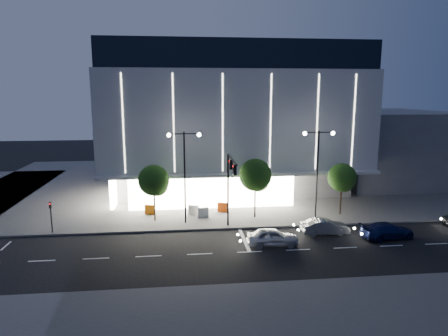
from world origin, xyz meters
TOP-DOWN VIEW (x-y plane):
  - ground at (0.00, 0.00)m, footprint 160.00×160.00m
  - sidewalk_museum at (5.00, 24.00)m, footprint 70.00×40.00m
  - sidewalk_near at (5.00, -12.00)m, footprint 70.00×10.00m
  - museum at (2.98, 22.31)m, footprint 30.00×25.80m
  - annex_building at (26.00, 24.00)m, footprint 16.00×20.00m
  - traffic_mast at (1.00, 3.34)m, footprint 0.33×5.89m
  - street_lamp_west at (-3.00, 6.00)m, footprint 3.16×0.36m
  - street_lamp_east at (10.00, 6.00)m, footprint 3.16×0.36m
  - ped_signal_far at (-15.00, 4.50)m, footprint 0.22×0.24m
  - tree_left at (-5.97, 7.02)m, footprint 3.02×3.02m
  - tree_mid at (4.03, 7.02)m, footprint 3.25×3.25m
  - tree_right at (13.03, 7.02)m, footprint 2.91×2.91m
  - car_lead at (4.13, -0.33)m, footprint 4.38×1.96m
  - car_second at (9.43, 1.81)m, footprint 4.27×1.57m
  - car_third at (14.50, 0.24)m, footprint 5.04×2.60m
  - barrier_a at (-6.64, 9.13)m, footprint 1.12×0.61m
  - barrier_b at (-2.12, 8.48)m, footprint 1.12×0.62m
  - barrier_c at (0.96, 9.17)m, footprint 1.13×0.54m
  - barrier_d at (-1.20, 7.56)m, footprint 1.11×0.32m

SIDE VIEW (x-z plane):
  - ground at x=0.00m, z-range 0.00..0.00m
  - sidewalk_museum at x=5.00m, z-range 0.00..0.15m
  - sidewalk_near at x=5.00m, z-range 0.00..0.15m
  - barrier_a at x=-6.64m, z-range 0.15..1.15m
  - barrier_b at x=-2.12m, z-range 0.15..1.15m
  - barrier_c at x=0.96m, z-range 0.15..1.15m
  - barrier_d at x=-1.20m, z-range 0.15..1.15m
  - car_third at x=14.50m, z-range 0.00..1.40m
  - car_second at x=9.43m, z-range 0.00..1.40m
  - car_lead at x=4.13m, z-range 0.00..1.46m
  - ped_signal_far at x=-15.00m, z-range 0.39..3.39m
  - tree_right at x=13.03m, z-range 1.13..6.64m
  - tree_left at x=-5.97m, z-range 1.17..6.90m
  - tree_mid at x=4.03m, z-range 1.26..7.41m
  - annex_building at x=26.00m, z-range 0.00..10.00m
  - traffic_mast at x=1.00m, z-range 1.49..8.56m
  - street_lamp_west at x=-3.00m, z-range 1.46..10.46m
  - street_lamp_east at x=10.00m, z-range 1.46..10.46m
  - museum at x=2.98m, z-range 0.27..18.27m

